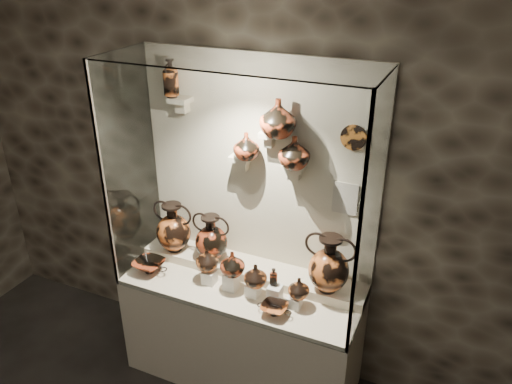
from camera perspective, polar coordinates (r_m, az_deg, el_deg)
wall_back at (r=3.44m, az=0.37°, el=2.58°), size 5.00×0.02×3.20m
plinth at (r=3.85m, az=-1.67°, el=-15.85°), size 1.70×0.60×0.80m
front_tier at (r=3.59m, az=-1.75°, el=-10.91°), size 1.68×0.58×0.03m
rear_tier at (r=3.69m, az=-0.58°, el=-8.99°), size 1.70×0.25×0.10m
back_panel at (r=3.43m, az=0.34°, el=2.55°), size 1.70×0.03×1.60m
glass_front at (r=2.94m, az=-4.45°, el=-1.82°), size 1.70×0.01×1.60m
glass_left at (r=3.60m, az=-14.20°, el=2.83°), size 0.01×0.60×1.60m
glass_right at (r=2.94m, az=13.08°, el=-2.45°), size 0.01×0.60×1.60m
glass_top at (r=2.92m, az=-2.19°, el=14.69°), size 1.70×0.60×0.01m
frame_post_left at (r=3.39m, az=-17.03°, el=1.00°), size 0.02×0.02×1.60m
frame_post_right at (r=2.70m, az=11.65°, el=-5.14°), size 0.02×0.02×1.60m
pedestal_a at (r=3.60m, az=-5.33°, el=-9.63°), size 0.09×0.09×0.10m
pedestal_b at (r=3.52m, az=-2.87°, el=-10.12°), size 0.09×0.09×0.13m
pedestal_c at (r=3.47m, az=-0.31°, el=-11.07°), size 0.09×0.09×0.09m
pedestal_d at (r=3.41m, az=2.19°, el=-11.52°), size 0.09×0.09×0.12m
pedestal_e at (r=3.39m, az=4.43°, el=-12.35°), size 0.09×0.09×0.08m
bracket_ul at (r=3.47m, az=-8.65°, el=10.38°), size 0.14×0.12×0.04m
bracket_ca at (r=3.37m, az=-1.73°, el=3.91°), size 0.14×0.12×0.04m
bracket_cb at (r=3.22m, az=1.45°, el=6.66°), size 0.10×0.12×0.04m
bracket_cc at (r=3.24m, az=4.36°, el=2.87°), size 0.14×0.12×0.04m
amphora_left at (r=3.79m, az=-9.41°, el=-3.98°), size 0.41×0.41×0.39m
amphora_mid at (r=3.66m, az=-5.13°, el=-5.21°), size 0.29×0.29×0.36m
amphora_right at (r=3.35m, az=8.37°, el=-8.12°), size 0.43×0.43×0.41m
jug_a at (r=3.54m, az=-5.59°, el=-7.65°), size 0.19×0.19×0.17m
jug_b at (r=3.42m, az=-2.69°, el=-8.17°), size 0.19×0.19×0.18m
jug_c at (r=3.38m, az=-0.04°, el=-9.51°), size 0.20×0.20×0.17m
jug_e at (r=3.32m, az=4.93°, el=-10.85°), size 0.17×0.17×0.15m
lekythos_small at (r=3.35m, az=2.04°, el=-9.54°), size 0.07×0.07×0.14m
kylix_left at (r=3.77m, az=-12.09°, el=-8.18°), size 0.31×0.28×0.11m
kylix_right at (r=3.32m, az=2.12°, el=-13.16°), size 0.27×0.25×0.09m
lekythos_tall at (r=3.44m, az=-9.72°, el=12.90°), size 0.12×0.12×0.28m
ovoid_vase_a at (r=3.28m, az=-1.10°, el=5.29°), size 0.23×0.23×0.18m
ovoid_vase_b at (r=3.09m, az=2.54°, el=8.47°), size 0.28×0.28×0.24m
ovoid_vase_c at (r=3.14m, az=4.41°, el=4.54°), size 0.25×0.25×0.21m
wall_plate at (r=3.10m, az=11.09°, el=6.13°), size 0.16×0.02×0.16m
info_placard at (r=3.28m, az=10.15°, el=-0.73°), size 0.17×0.01×0.22m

